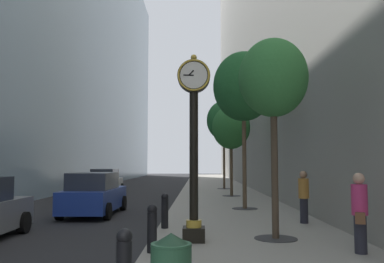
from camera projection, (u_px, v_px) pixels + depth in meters
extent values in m
plane|color=#262628|center=(182.00, 192.00, 29.91)|extent=(110.00, 110.00, 0.00)
cube|color=#9E998E|center=(216.00, 188.00, 32.86)|extent=(5.40, 80.00, 0.14)
cube|color=#849EB2|center=(37.00, 14.00, 34.30)|extent=(9.00, 80.00, 29.68)
cube|color=black|center=(194.00, 234.00, 10.00)|extent=(0.55, 0.55, 0.35)
cylinder|color=gold|center=(194.00, 223.00, 10.02)|extent=(0.38, 0.38, 0.18)
cylinder|color=black|center=(194.00, 155.00, 10.16)|extent=(0.22, 0.22, 3.21)
cylinder|color=black|center=(194.00, 76.00, 10.32)|extent=(0.84, 0.28, 0.84)
torus|color=gold|center=(194.00, 75.00, 10.17)|extent=(0.82, 0.05, 0.82)
cylinder|color=white|center=(194.00, 75.00, 10.17)|extent=(0.69, 0.01, 0.69)
cylinder|color=white|center=(194.00, 78.00, 10.47)|extent=(0.69, 0.01, 0.69)
sphere|color=gold|center=(194.00, 58.00, 10.36)|extent=(0.16, 0.16, 0.16)
cube|color=black|center=(191.00, 73.00, 10.17)|extent=(0.14, 0.01, 0.14)
cube|color=black|center=(189.00, 75.00, 10.17)|extent=(0.26, 0.01, 0.04)
sphere|color=black|center=(124.00, 237.00, 5.51)|extent=(0.23, 0.23, 0.23)
cylinder|color=black|center=(152.00, 232.00, 8.78)|extent=(0.21, 0.21, 0.87)
sphere|color=black|center=(152.00, 209.00, 8.82)|extent=(0.23, 0.23, 0.23)
cylinder|color=black|center=(165.00, 213.00, 12.09)|extent=(0.21, 0.21, 0.87)
sphere|color=black|center=(165.00, 197.00, 12.13)|extent=(0.23, 0.23, 0.23)
cylinder|color=#333335|center=(276.00, 238.00, 10.33)|extent=(1.10, 1.10, 0.02)
cylinder|color=#4C3D2D|center=(275.00, 170.00, 10.47)|extent=(0.18, 0.18, 3.52)
ellipsoid|color=#387F3D|center=(273.00, 78.00, 10.67)|extent=(1.83, 1.83, 2.10)
cylinder|color=#333335|center=(245.00, 209.00, 17.24)|extent=(1.10, 1.10, 0.02)
cylinder|color=brown|center=(244.00, 158.00, 17.41)|extent=(0.18, 0.18, 4.32)
ellipsoid|color=#23602D|center=(244.00, 86.00, 17.67)|extent=(2.67, 2.67, 3.07)
cylinder|color=#333335|center=(232.00, 196.00, 24.15)|extent=(1.10, 1.10, 0.02)
cylinder|color=brown|center=(231.00, 169.00, 24.28)|extent=(0.18, 0.18, 3.28)
ellipsoid|color=#2D7033|center=(231.00, 127.00, 24.48)|extent=(2.31, 2.31, 2.66)
cylinder|color=#333335|center=(224.00, 189.00, 31.06)|extent=(1.10, 1.10, 0.02)
cylinder|color=brown|center=(224.00, 161.00, 31.23)|extent=(0.18, 0.18, 4.30)
ellipsoid|color=#23602D|center=(224.00, 120.00, 31.48)|extent=(2.68, 2.68, 3.08)
cone|color=#183523|center=(171.00, 239.00, 5.09)|extent=(0.53, 0.53, 0.16)
cylinder|color=#23232D|center=(360.00, 234.00, 8.67)|extent=(0.33, 0.33, 0.82)
cylinder|color=#C6336B|center=(359.00, 200.00, 8.73)|extent=(0.44, 0.44, 0.66)
sphere|color=tan|center=(359.00, 179.00, 8.76)|extent=(0.25, 0.25, 0.25)
cube|color=brown|center=(360.00, 218.00, 8.49)|extent=(0.23, 0.18, 0.24)
cylinder|color=#23232D|center=(304.00, 211.00, 13.09)|extent=(0.35, 0.35, 0.80)
cylinder|color=#B77A33|center=(304.00, 188.00, 13.14)|extent=(0.45, 0.45, 0.65)
sphere|color=#9E7556|center=(303.00, 175.00, 13.18)|extent=(0.25, 0.25, 0.25)
cylinder|color=black|center=(24.00, 223.00, 11.97)|extent=(0.24, 0.65, 0.64)
cube|color=navy|center=(95.00, 199.00, 16.38)|extent=(1.77, 4.57, 0.83)
cube|color=#282D38|center=(93.00, 181.00, 16.21)|extent=(1.56, 2.56, 0.68)
cylinder|color=black|center=(84.00, 203.00, 17.92)|extent=(0.22, 0.64, 0.64)
cylinder|color=black|center=(123.00, 203.00, 17.89)|extent=(0.22, 0.64, 0.64)
cylinder|color=black|center=(60.00, 211.00, 14.82)|extent=(0.22, 0.64, 0.64)
cylinder|color=black|center=(107.00, 211.00, 14.79)|extent=(0.22, 0.64, 0.64)
cube|color=#B7BABF|center=(106.00, 184.00, 28.03)|extent=(1.77, 4.20, 0.83)
cube|color=#282D38|center=(105.00, 174.00, 27.88)|extent=(1.54, 2.36, 0.68)
cylinder|color=black|center=(98.00, 188.00, 29.42)|extent=(0.23, 0.64, 0.64)
cylinder|color=black|center=(121.00, 188.00, 29.42)|extent=(0.23, 0.64, 0.64)
cylinder|color=black|center=(88.00, 190.00, 26.59)|extent=(0.23, 0.64, 0.64)
cylinder|color=black|center=(114.00, 190.00, 26.59)|extent=(0.23, 0.64, 0.64)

